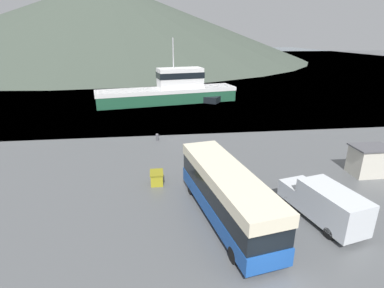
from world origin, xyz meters
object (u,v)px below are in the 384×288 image
object	(u,v)px
delivery_van	(325,203)
storage_bin	(157,178)
tour_bus	(226,192)
small_boat	(200,98)
dock_kiosk	(369,160)
fishing_boat	(170,90)

from	to	relation	value
delivery_van	storage_bin	bearing A→B (deg)	135.86
tour_bus	delivery_van	xyz separation A→B (m)	(6.10, -0.95, -0.63)
small_boat	dock_kiosk	bearing A→B (deg)	-129.11
dock_kiosk	storage_bin	bearing A→B (deg)	178.76
dock_kiosk	tour_bus	bearing A→B (deg)	-159.67
delivery_van	fishing_boat	distance (m)	37.27
tour_bus	dock_kiosk	distance (m)	14.30
storage_bin	small_boat	world-z (taller)	small_boat
tour_bus	fishing_boat	size ratio (longest dim) A/B	0.45
tour_bus	dock_kiosk	xyz separation A→B (m)	(13.39, 4.96, -0.65)
dock_kiosk	fishing_boat	bearing A→B (deg)	116.19
fishing_boat	small_boat	distance (m)	5.48
fishing_boat	small_boat	size ratio (longest dim) A/B	3.43
tour_bus	storage_bin	size ratio (longest dim) A/B	8.26
storage_bin	delivery_van	bearing A→B (deg)	-31.16
storage_bin	small_boat	bearing A→B (deg)	75.40
fishing_boat	small_boat	xyz separation A→B (m)	(5.24, 0.25, -1.58)
delivery_van	small_boat	distance (m)	36.80
tour_bus	storage_bin	bearing A→B (deg)	118.33
delivery_van	dock_kiosk	world-z (taller)	dock_kiosk
tour_bus	small_boat	distance (m)	35.97
tour_bus	storage_bin	xyz separation A→B (m)	(-4.31, 5.34, -1.39)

